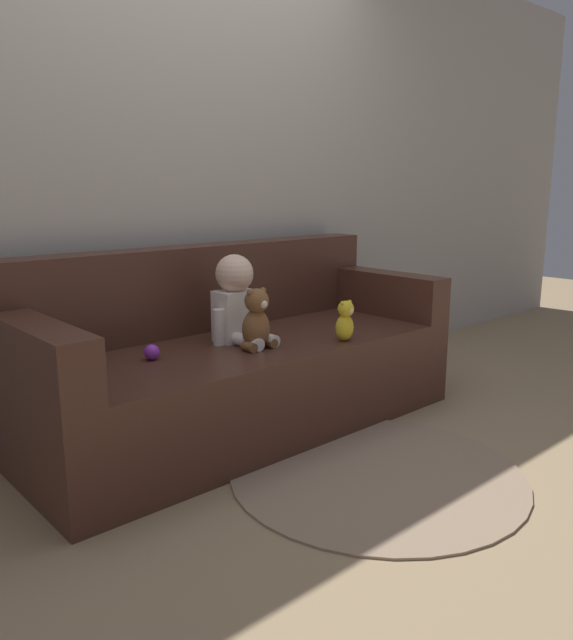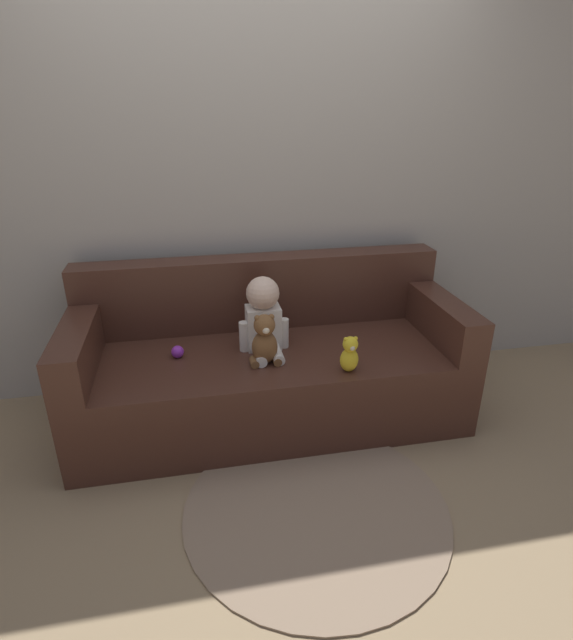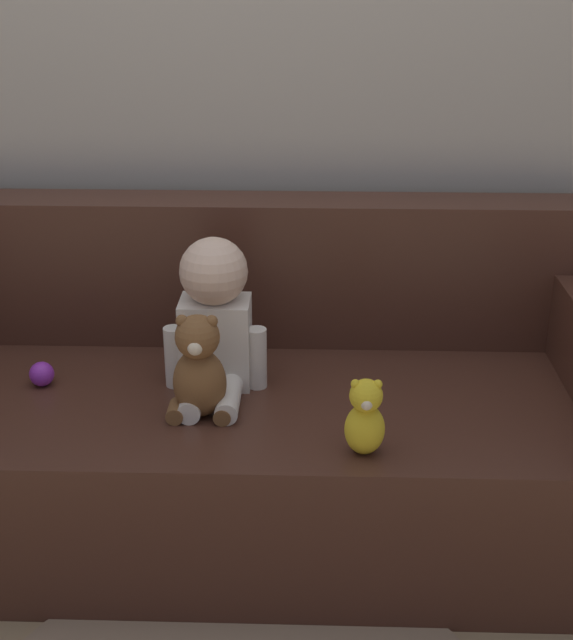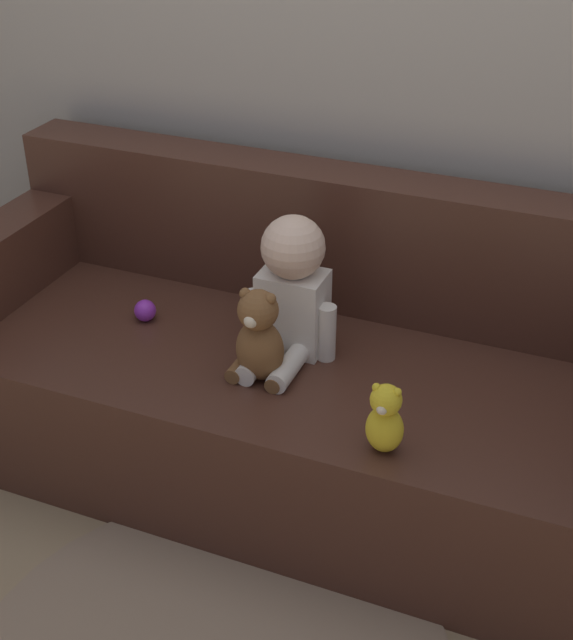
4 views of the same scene
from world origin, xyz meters
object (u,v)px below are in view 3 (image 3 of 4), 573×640
Objects in this scene: person_baby at (215,319)px; toy_ball at (42,374)px; couch at (231,418)px; plush_toy_side at (365,417)px; teddy_bear_brown at (199,370)px.

toy_ball is (-0.47, -0.02, -0.16)m from person_baby.
couch is 10.96× the size of plush_toy_side.
couch reaches higher than teddy_bear_brown.
plush_toy_side is at bearing -41.57° from person_baby.
toy_ball is (-0.50, -0.06, 0.16)m from couch.
person_baby is 0.52m from plush_toy_side.
person_baby is 0.49m from toy_ball.
person_baby is at bearing -126.25° from couch.
teddy_bear_brown is 0.48m from toy_ball.
couch is 0.56m from plush_toy_side.
couch is at bearing 6.93° from toy_ball.
teddy_bear_brown is at bearing -97.41° from person_baby.
teddy_bear_brown is (-0.02, -0.17, -0.06)m from person_baby.
couch reaches higher than toy_ball.
couch is 0.32m from person_baby.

